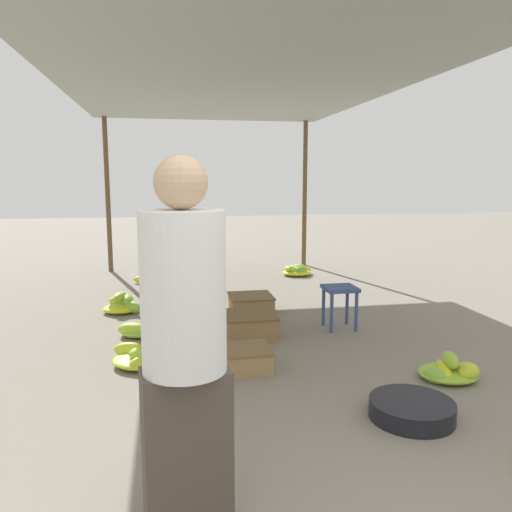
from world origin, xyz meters
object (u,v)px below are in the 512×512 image
vendor_foreground (185,349)px  banana_pile_left_2 (123,305)px  crate_near (251,303)px  basin_black (412,410)px  banana_pile_left_0 (145,356)px  stool (340,295)px  banana_pile_right_1 (297,271)px  banana_pile_left_1 (140,329)px  banana_pile_left_3 (151,278)px  crate_far (246,358)px  crate_mid (250,325)px  banana_pile_right_2 (451,371)px

vendor_foreground → banana_pile_left_2: 4.08m
banana_pile_left_2 → crate_near: banana_pile_left_2 is taller
basin_black → banana_pile_left_0: (-1.80, 1.34, 0.01)m
vendor_foreground → stool: bearing=58.9°
basin_black → banana_pile_left_0: banana_pile_left_0 is taller
banana_pile_left_2 → banana_pile_right_1: banana_pile_left_2 is taller
vendor_foreground → banana_pile_left_1: vendor_foreground is taller
basin_black → banana_pile_left_3: bearing=111.2°
crate_near → crate_far: 1.86m
banana_pile_right_1 → crate_mid: size_ratio=1.00×
banana_pile_left_1 → crate_far: crate_far is taller
banana_pile_left_0 → banana_pile_left_2: (-0.33, 1.77, 0.03)m
banana_pile_right_1 → crate_mid: 3.36m
banana_pile_left_1 → stool: bearing=-3.3°
banana_pile_right_1 → banana_pile_right_2: size_ratio=0.97×
stool → crate_far: stool is taller
basin_black → banana_pile_right_1: 5.07m
vendor_foreground → crate_near: vendor_foreground is taller
banana_pile_right_1 → crate_mid: crate_mid is taller
vendor_foreground → crate_near: 3.93m
banana_pile_right_2 → crate_mid: 1.97m
banana_pile_left_3 → crate_far: banana_pile_left_3 is taller
vendor_foreground → banana_pile_left_0: bearing=97.2°
banana_pile_right_1 → crate_far: crate_far is taller
stool → banana_pile_left_1: 2.13m
banana_pile_right_1 → crate_far: 4.25m
banana_pile_left_1 → crate_near: (1.28, 0.72, 0.04)m
stool → crate_mid: size_ratio=0.89×
stool → banana_pile_left_3: 3.40m
stool → banana_pile_right_1: size_ratio=0.89×
basin_black → crate_mid: (-0.77, 1.94, 0.06)m
banana_pile_right_1 → banana_pile_left_3: bearing=-172.8°
crate_mid → crate_near: bearing=80.0°
banana_pile_left_2 → crate_near: bearing=-8.2°
vendor_foreground → crate_near: size_ratio=3.27×
basin_black → banana_pile_left_3: size_ratio=1.07×
vendor_foreground → banana_pile_left_2: size_ratio=3.49×
banana_pile_left_0 → crate_mid: 1.20m
vendor_foreground → banana_pile_left_1: bearing=96.7°
banana_pile_left_0 → banana_pile_left_3: 3.40m
banana_pile_right_1 → banana_pile_right_2: banana_pile_right_2 is taller
vendor_foreground → banana_pile_right_2: vendor_foreground is taller
banana_pile_left_2 → banana_pile_left_3: 1.65m
banana_pile_left_3 → crate_far: bearing=-76.4°
vendor_foreground → basin_black: bearing=29.2°
banana_pile_right_2 → crate_near: 2.64m
basin_black → banana_pile_left_0: bearing=143.4°
stool → basin_black: (-0.22, -2.04, -0.30)m
crate_far → banana_pile_left_3: bearing=103.6°
banana_pile_left_0 → crate_mid: (1.03, 0.60, 0.05)m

